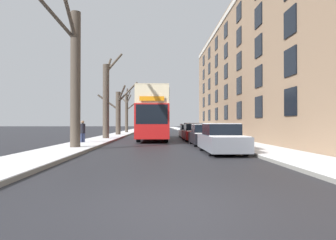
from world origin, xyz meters
TOP-DOWN VIEW (x-y plane):
  - ground_plane at (0.00, 0.00)m, footprint 320.00×320.00m
  - sidewalk_left at (-5.22, 53.00)m, footprint 2.62×130.00m
  - sidewalk_right at (5.22, 53.00)m, footprint 2.62×130.00m
  - terrace_facade_right at (11.02, 22.07)m, footprint 9.10×44.08m
  - bare_tree_left_0 at (-4.96, 11.51)m, footprint 1.77×3.49m
  - bare_tree_left_1 at (-4.94, 21.79)m, footprint 1.58×2.43m
  - bare_tree_left_2 at (-5.04, 30.71)m, footprint 4.78×3.62m
  - bare_tree_left_3 at (-5.01, 40.00)m, footprint 3.36×3.68m
  - double_decker_bus at (-0.76, 21.78)m, footprint 2.55×11.55m
  - parked_car_0 at (2.82, 9.51)m, footprint 1.79×4.53m
  - parked_car_1 at (2.82, 14.89)m, footprint 1.77×4.22m
  - parked_car_2 at (2.82, 20.36)m, footprint 1.88×4.49m
  - parked_car_3 at (2.82, 25.90)m, footprint 1.74×4.25m
  - pedestrian_left_sidewalk at (-5.57, 15.81)m, footprint 0.36×0.36m

SIDE VIEW (x-z plane):
  - ground_plane at x=0.00m, z-range 0.00..0.00m
  - sidewalk_left at x=-5.22m, z-range 0.00..0.16m
  - sidewalk_right at x=5.22m, z-range 0.00..0.16m
  - parked_car_3 at x=2.82m, z-range -0.06..1.36m
  - parked_car_1 at x=2.82m, z-range -0.05..1.37m
  - parked_car_0 at x=2.82m, z-range -0.06..1.43m
  - parked_car_2 at x=2.82m, z-range -0.06..1.45m
  - pedestrian_left_sidewalk at x=-5.57m, z-range 0.08..1.75m
  - double_decker_bus at x=-0.76m, z-range 0.29..4.63m
  - bare_tree_left_2 at x=-5.04m, z-range -0.28..6.32m
  - bare_tree_left_3 at x=-5.01m, z-range 0.05..6.64m
  - bare_tree_left_1 at x=-4.94m, z-range -0.30..7.86m
  - bare_tree_left_0 at x=-4.96m, z-range 0.14..8.39m
  - terrace_facade_right at x=11.02m, z-range 0.00..12.89m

